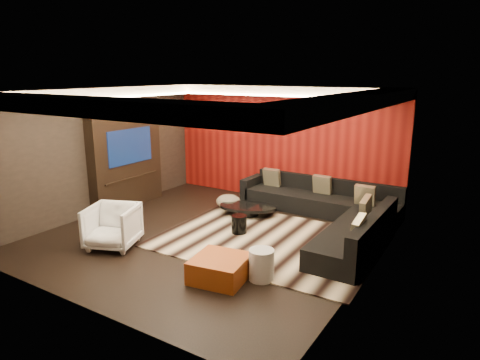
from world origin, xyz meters
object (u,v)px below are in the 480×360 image
Objects in this scene: drum_stool at (239,224)px; orange_ottoman at (220,268)px; white_side_table at (261,265)px; armchair at (112,226)px; sectional_sofa at (331,213)px; coffee_table at (248,210)px.

drum_stool is 1.94m from orange_ottoman.
white_side_table is 0.64m from orange_ottoman.
armchair is 0.24× the size of sectional_sofa.
white_side_table is 2.88m from sectional_sofa.
white_side_table is at bearing 31.47° from orange_ottoman.
orange_ottoman is at bearing -148.53° from white_side_table.
orange_ottoman reaches higher than coffee_table.
white_side_table is at bearing -47.78° from drum_stool.
white_side_table is at bearing -90.75° from sectional_sofa.
coffee_table is 3.05m from orange_ottoman.
coffee_table is 1.50× the size of armchair.
sectional_sofa is at bearing 25.10° from armchair.
armchair is (-2.92, -0.32, 0.15)m from white_side_table.
white_side_table is at bearing -55.16° from coffee_table.
armchair reaches higher than sectional_sofa.
coffee_table is 1.11m from drum_stool.
armchair reaches higher than white_side_table.
drum_stool is at bearing -133.47° from sectional_sofa.
armchair is (-2.38, 0.01, 0.21)m from orange_ottoman.
armchair is at bearing -113.14° from coffee_table.
orange_ottoman is 3.26m from sectional_sofa.
armchair is at bearing -132.76° from sectional_sofa.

